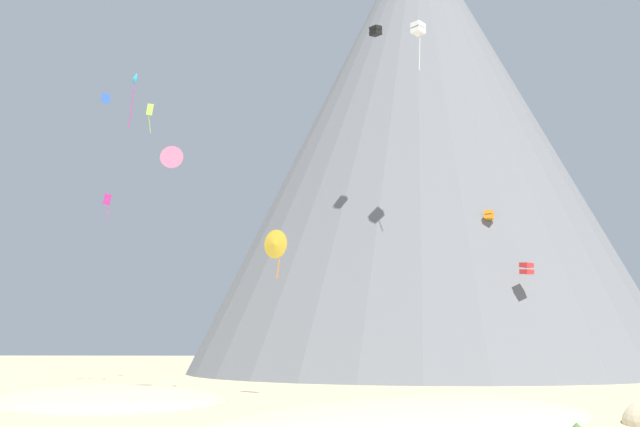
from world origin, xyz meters
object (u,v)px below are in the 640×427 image
object	(u,v)px
kite_black_high	(376,31)
kite_gold_low	(275,244)
bush_mid_center	(400,424)
kite_lime_high	(150,112)
kite_magenta_mid	(107,201)
kite_red_low	(527,268)
kite_blue_high	(106,98)
kite_rainbow_mid	(172,157)
rock_massif	(428,145)
kite_white_high	(418,29)
kite_cyan_high	(134,81)
kite_orange_mid	(489,215)

from	to	relation	value
kite_black_high	kite_gold_low	bearing A→B (deg)	107.85
bush_mid_center	kite_lime_high	size ratio (longest dim) A/B	0.77
kite_magenta_mid	kite_red_low	distance (m)	44.61
kite_blue_high	kite_rainbow_mid	bearing A→B (deg)	-32.69
bush_mid_center	rock_massif	bearing A→B (deg)	83.37
kite_rainbow_mid	kite_black_high	bearing A→B (deg)	-149.89
kite_white_high	kite_blue_high	xyz separation A→B (m)	(-31.74, -3.28, -8.04)
kite_cyan_high	kite_blue_high	xyz separation A→B (m)	(-3.19, 1.18, -1.34)
kite_lime_high	kite_white_high	xyz separation A→B (m)	(29.72, -5.17, 6.88)
bush_mid_center	kite_magenta_mid	xyz separation A→B (m)	(-28.80, 39.10, 18.63)
rock_massif	kite_lime_high	world-z (taller)	rock_massif
kite_cyan_high	kite_red_low	distance (m)	44.20
kite_black_high	kite_red_low	distance (m)	30.26
kite_lime_high	kite_cyan_high	xyz separation A→B (m)	(1.17, -9.63, 0.17)
kite_lime_high	kite_gold_low	xyz separation A→B (m)	(16.78, -20.74, -17.76)
bush_mid_center	kite_cyan_high	world-z (taller)	kite_cyan_high
kite_rainbow_mid	kite_orange_mid	xyz separation A→B (m)	(30.81, 19.02, -2.22)
rock_massif	kite_orange_mid	xyz separation A→B (m)	(4.20, -24.74, -14.70)
kite_white_high	rock_massif	bearing A→B (deg)	127.04
kite_cyan_high	kite_magenta_mid	bearing A→B (deg)	176.80
kite_blue_high	kite_gold_low	distance (m)	27.92
kite_rainbow_mid	bush_mid_center	bearing A→B (deg)	118.48
bush_mid_center	kite_rainbow_mid	world-z (taller)	kite_rainbow_mid
kite_rainbow_mid	kite_black_high	world-z (taller)	kite_black_high
rock_massif	kite_cyan_high	distance (m)	49.74
kite_blue_high	kite_magenta_mid	distance (m)	11.15
rock_massif	kite_gold_low	distance (m)	55.66
kite_gold_low	kite_red_low	xyz separation A→B (m)	(23.83, 19.61, -0.15)
rock_massif	kite_magenta_mid	size ratio (longest dim) A/B	34.43
kite_lime_high	kite_cyan_high	world-z (taller)	kite_lime_high
kite_cyan_high	kite_orange_mid	size ratio (longest dim) A/B	4.64
kite_cyan_high	kite_orange_mid	xyz separation A→B (m)	(36.56, 12.92, -11.68)
kite_orange_mid	kite_gold_low	bearing A→B (deg)	-106.72
kite_black_high	kite_red_low	xyz separation A→B (m)	(15.24, 0.72, -26.13)
kite_black_high	kite_white_high	world-z (taller)	kite_black_high
rock_massif	kite_red_low	world-z (taller)	rock_massif
kite_magenta_mid	kite_red_low	xyz separation A→B (m)	(43.98, 1.58, -7.28)
kite_white_high	kite_magenta_mid	bearing A→B (deg)	-140.67
kite_lime_high	kite_gold_low	size ratio (longest dim) A/B	0.90
kite_black_high	kite_white_high	xyz separation A→B (m)	(4.35, -3.33, -1.35)
bush_mid_center	kite_blue_high	distance (m)	51.52
rock_massif	kite_orange_mid	size ratio (longest dim) A/B	76.84
kite_blue_high	kite_red_low	xyz separation A→B (m)	(42.62, 7.33, -16.74)
kite_rainbow_mid	kite_magenta_mid	size ratio (longest dim) A/B	0.76
kite_blue_high	kite_cyan_high	bearing A→B (deg)	-13.84
rock_massif	kite_lime_high	bearing A→B (deg)	-140.11
bush_mid_center	kite_gold_low	distance (m)	25.50
kite_orange_mid	kite_magenta_mid	world-z (taller)	kite_magenta_mid
kite_rainbow_mid	kite_red_low	xyz separation A→B (m)	(33.68, 14.60, -8.62)
kite_lime_high	kite_red_low	size ratio (longest dim) A/B	2.32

